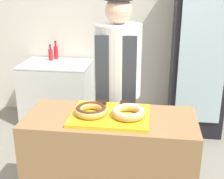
# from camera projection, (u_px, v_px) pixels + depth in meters

# --- Properties ---
(wall_back) EXTENTS (8.00, 0.06, 2.70)m
(wall_back) POSITION_uv_depth(u_px,v_px,m) (133.00, 20.00, 4.15)
(wall_back) COLOR silver
(wall_back) RESTS_ON ground_plane
(display_counter) EXTENTS (1.28, 0.56, 0.92)m
(display_counter) POSITION_uv_depth(u_px,v_px,m) (110.00, 169.00, 2.47)
(display_counter) COLOR #997047
(display_counter) RESTS_ON ground_plane
(serving_tray) EXTENTS (0.58, 0.45, 0.02)m
(serving_tray) POSITION_uv_depth(u_px,v_px,m) (110.00, 115.00, 2.31)
(serving_tray) COLOR yellow
(serving_tray) RESTS_ON display_counter
(donut_chocolate_glaze) EXTENTS (0.25, 0.25, 0.06)m
(donut_chocolate_glaze) POSITION_uv_depth(u_px,v_px,m) (91.00, 110.00, 2.29)
(donut_chocolate_glaze) COLOR tan
(donut_chocolate_glaze) RESTS_ON serving_tray
(donut_light_glaze) EXTENTS (0.25, 0.25, 0.06)m
(donut_light_glaze) POSITION_uv_depth(u_px,v_px,m) (129.00, 112.00, 2.25)
(donut_light_glaze) COLOR tan
(donut_light_glaze) RESTS_ON serving_tray
(brownie_back_left) EXTENTS (0.07, 0.07, 0.03)m
(brownie_back_left) POSITION_uv_depth(u_px,v_px,m) (101.00, 103.00, 2.46)
(brownie_back_left) COLOR black
(brownie_back_left) RESTS_ON serving_tray
(brownie_back_right) EXTENTS (0.07, 0.07, 0.03)m
(brownie_back_right) POSITION_uv_depth(u_px,v_px,m) (125.00, 104.00, 2.44)
(brownie_back_right) COLOR black
(brownie_back_right) RESTS_ON serving_tray
(baker_person) EXTENTS (0.41, 0.41, 1.79)m
(baker_person) POSITION_uv_depth(u_px,v_px,m) (118.00, 87.00, 2.88)
(baker_person) COLOR #4C4C51
(baker_person) RESTS_ON ground_plane
(beverage_fridge) EXTENTS (0.65, 0.59, 1.94)m
(beverage_fridge) POSITION_uv_depth(u_px,v_px,m) (199.00, 57.00, 3.82)
(beverage_fridge) COLOR black
(beverage_fridge) RESTS_ON ground_plane
(chest_freezer) EXTENTS (0.91, 0.63, 0.82)m
(chest_freezer) POSITION_uv_depth(u_px,v_px,m) (57.00, 92.00, 4.25)
(chest_freezer) COLOR silver
(chest_freezer) RESTS_ON ground_plane
(bottle_red) EXTENTS (0.06, 0.06, 0.25)m
(bottle_red) POSITION_uv_depth(u_px,v_px,m) (56.00, 52.00, 4.31)
(bottle_red) COLOR red
(bottle_red) RESTS_ON chest_freezer
(bottle_red_b) EXTENTS (0.06, 0.06, 0.21)m
(bottle_red_b) POSITION_uv_depth(u_px,v_px,m) (51.00, 54.00, 4.24)
(bottle_red_b) COLOR red
(bottle_red_b) RESTS_ON chest_freezer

